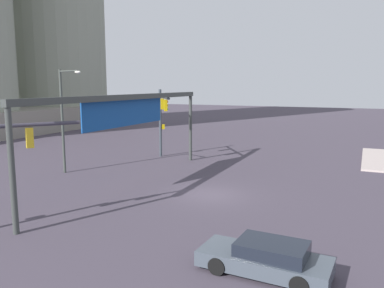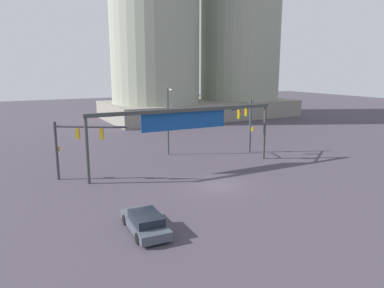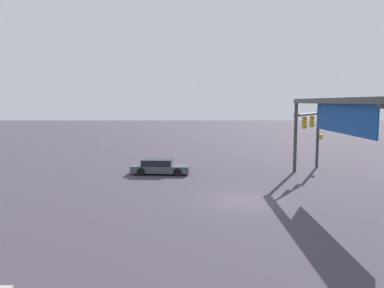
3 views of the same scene
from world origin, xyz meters
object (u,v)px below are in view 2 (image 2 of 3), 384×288
(sedan_car_approaching, at_px, (145,222))
(traffic_signal_opposite_side, at_px, (247,119))
(streetlamp_curved_arm, at_px, (168,116))
(traffic_signal_near_corner, at_px, (74,140))

(sedan_car_approaching, bearing_deg, traffic_signal_opposite_side, -48.94)
(traffic_signal_opposite_side, relative_size, streetlamp_curved_arm, 0.80)
(traffic_signal_near_corner, relative_size, traffic_signal_opposite_side, 0.91)
(streetlamp_curved_arm, bearing_deg, traffic_signal_opposite_side, 78.87)
(traffic_signal_near_corner, height_order, traffic_signal_opposite_side, traffic_signal_opposite_side)
(traffic_signal_near_corner, relative_size, sedan_car_approaching, 1.20)
(traffic_signal_near_corner, height_order, streetlamp_curved_arm, streetlamp_curved_arm)
(traffic_signal_near_corner, xyz_separation_m, sedan_car_approaching, (1.66, -12.84, -3.07))
(traffic_signal_opposite_side, distance_m, streetlamp_curved_arm, 8.91)
(streetlamp_curved_arm, relative_size, sedan_car_approaching, 1.65)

